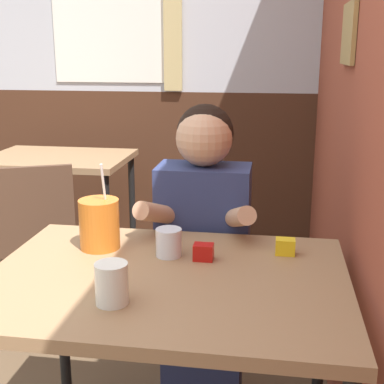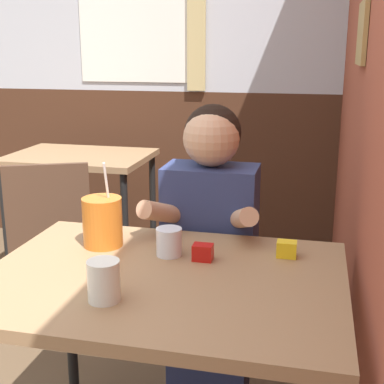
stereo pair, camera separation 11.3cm
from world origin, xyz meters
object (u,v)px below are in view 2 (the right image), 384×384
(main_table, at_px, (163,298))
(person_seated, at_px, (210,255))
(background_table, at_px, (80,170))
(cocktail_pitcher, at_px, (103,222))
(chair_near_window, at_px, (51,228))

(main_table, relative_size, person_seated, 0.86)
(main_table, xyz_separation_m, person_seated, (0.04, 0.51, -0.06))
(background_table, xyz_separation_m, person_seated, (1.03, -1.09, -0.04))
(background_table, distance_m, cocktail_pitcher, 1.61)
(main_table, relative_size, background_table, 1.23)
(cocktail_pitcher, bearing_deg, person_seated, 48.51)
(chair_near_window, xyz_separation_m, cocktail_pitcher, (0.63, -0.81, 0.34))
(person_seated, xyz_separation_m, cocktail_pitcher, (-0.29, -0.33, 0.21))
(person_seated, height_order, cocktail_pitcher, person_seated)
(main_table, relative_size, cocktail_pitcher, 3.67)
(background_table, relative_size, chair_near_window, 0.97)
(cocktail_pitcher, bearing_deg, main_table, -35.58)
(background_table, bearing_deg, person_seated, -46.64)
(main_table, xyz_separation_m, chair_near_window, (-0.88, 0.99, -0.19))
(chair_near_window, bearing_deg, cocktail_pitcher, -76.45)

